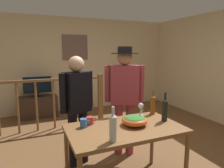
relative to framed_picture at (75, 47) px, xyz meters
The scene contains 17 objects.
ground_plane 3.32m from the framed_picture, 89.26° to the right, with size 7.48×7.48×0.00m, color brown.
back_wall 0.48m from the framed_picture, 58.66° to the left, with size 5.59×0.10×2.55m, color beige.
side_wall_right 3.47m from the framed_picture, 34.63° to the right, with size 0.10×4.32×2.55m, color beige.
framed_picture is the anchor object (origin of this frame).
stair_railing 1.77m from the framed_picture, 120.24° to the right, with size 2.89×0.10×1.13m.
tv_console 1.83m from the framed_picture, 164.33° to the right, with size 0.90×0.40×0.53m, color #38281E.
flat_screen_tv 1.42m from the framed_picture, 162.71° to the right, with size 0.65×0.12×0.50m.
serving_table 3.69m from the framed_picture, 93.81° to the right, with size 1.31×0.76×0.79m.
salad_bowl 3.63m from the framed_picture, 91.70° to the right, with size 0.30×0.30×0.19m.
wine_glass 3.35m from the framed_picture, 87.43° to the right, with size 0.07×0.07×0.18m.
wine_bottle_amber 3.36m from the framed_picture, 84.12° to the right, with size 0.07×0.07×0.35m.
wine_bottle_clear 3.93m from the framed_picture, 97.54° to the right, with size 0.07×0.07×0.34m.
wine_bottle_dark 3.64m from the framed_picture, 84.97° to the right, with size 0.07×0.07×0.36m.
mug_blue 3.53m from the framed_picture, 101.35° to the right, with size 0.12×0.08×0.10m.
mug_red 3.45m from the framed_picture, 99.94° to the right, with size 0.13×0.09×0.09m.
person_standing_left 2.95m from the framed_picture, 102.37° to the right, with size 0.51×0.33×1.58m.
person_standing_right 2.86m from the framed_picture, 87.18° to the right, with size 0.58×0.41×1.71m.
Camera 1 is at (-1.25, -2.65, 1.65)m, focal length 31.88 mm.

